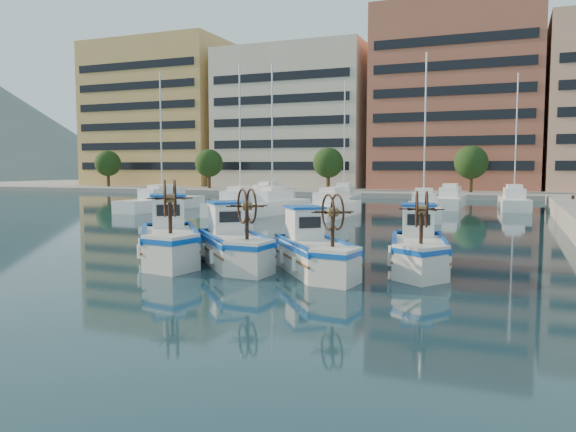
{
  "coord_description": "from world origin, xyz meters",
  "views": [
    {
      "loc": [
        8.73,
        -17.49,
        3.63
      ],
      "look_at": [
        -0.35,
        5.15,
        1.5
      ],
      "focal_mm": 35.0,
      "sensor_mm": 36.0,
      "label": 1
    }
  ],
  "objects_px": {
    "fishing_boat_c": "(313,250)",
    "fishing_boat_a": "(169,238)",
    "fishing_boat_b": "(233,243)",
    "fishing_boat_d": "(419,247)"
  },
  "relations": [
    {
      "from": "fishing_boat_a",
      "to": "fishing_boat_b",
      "type": "distance_m",
      "value": 2.78
    },
    {
      "from": "fishing_boat_c",
      "to": "fishing_boat_a",
      "type": "bearing_deg",
      "value": 140.32
    },
    {
      "from": "fishing_boat_b",
      "to": "fishing_boat_d",
      "type": "bearing_deg",
      "value": -27.52
    },
    {
      "from": "fishing_boat_c",
      "to": "fishing_boat_d",
      "type": "relative_size",
      "value": 0.95
    },
    {
      "from": "fishing_boat_a",
      "to": "fishing_boat_c",
      "type": "relative_size",
      "value": 1.15
    },
    {
      "from": "fishing_boat_a",
      "to": "fishing_boat_b",
      "type": "xyz_separation_m",
      "value": [
        2.78,
        0.05,
        -0.08
      ]
    },
    {
      "from": "fishing_boat_c",
      "to": "fishing_boat_d",
      "type": "bearing_deg",
      "value": -7.29
    },
    {
      "from": "fishing_boat_a",
      "to": "fishing_boat_c",
      "type": "height_order",
      "value": "fishing_boat_a"
    },
    {
      "from": "fishing_boat_b",
      "to": "fishing_boat_c",
      "type": "bearing_deg",
      "value": -46.45
    },
    {
      "from": "fishing_boat_b",
      "to": "fishing_boat_c",
      "type": "height_order",
      "value": "fishing_boat_b"
    }
  ]
}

